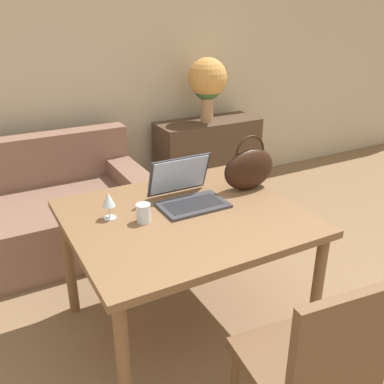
% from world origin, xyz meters
% --- Properties ---
extents(wall_back, '(10.00, 0.06, 2.70)m').
position_xyz_m(wall_back, '(0.00, 2.78, 1.35)').
color(wall_back, beige).
rests_on(wall_back, ground_plane).
extents(dining_table, '(1.20, 1.06, 0.75)m').
position_xyz_m(dining_table, '(-0.09, 0.82, 0.66)').
color(dining_table, brown).
rests_on(dining_table, ground_plane).
extents(chair, '(0.48, 0.48, 0.92)m').
position_xyz_m(chair, '(-0.03, -0.12, 0.51)').
color(chair, brown).
rests_on(chair, ground_plane).
extents(couch, '(1.82, 0.95, 0.82)m').
position_xyz_m(couch, '(-0.73, 2.16, 0.28)').
color(couch, '#7F5B4C').
rests_on(couch, ground_plane).
extents(sideboard, '(1.00, 0.40, 0.75)m').
position_xyz_m(sideboard, '(1.02, 2.46, 0.38)').
color(sideboard, '#4C3828').
rests_on(sideboard, ground_plane).
extents(laptop, '(0.37, 0.33, 0.24)m').
position_xyz_m(laptop, '(-0.00, 0.96, 0.81)').
color(laptop, '#38383D').
rests_on(laptop, dining_table).
extents(drinking_glass, '(0.07, 0.07, 0.10)m').
position_xyz_m(drinking_glass, '(-0.31, 0.84, 0.79)').
color(drinking_glass, silver).
rests_on(drinking_glass, dining_table).
extents(wine_glass, '(0.07, 0.07, 0.15)m').
position_xyz_m(wine_glass, '(-0.45, 0.96, 0.85)').
color(wine_glass, silver).
rests_on(wine_glass, dining_table).
extents(handbag, '(0.34, 0.12, 0.33)m').
position_xyz_m(handbag, '(0.41, 0.94, 0.88)').
color(handbag, black).
rests_on(handbag, dining_table).
extents(flower_vase, '(0.35, 0.35, 0.58)m').
position_xyz_m(flower_vase, '(0.99, 2.43, 1.12)').
color(flower_vase, tan).
rests_on(flower_vase, sideboard).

